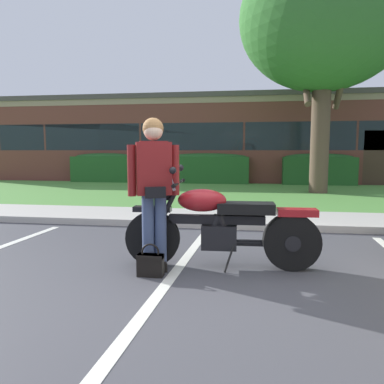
{
  "coord_description": "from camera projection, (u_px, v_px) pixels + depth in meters",
  "views": [
    {
      "loc": [
        0.54,
        -3.58,
        1.35
      ],
      "look_at": [
        -0.13,
        0.8,
        0.85
      ],
      "focal_mm": 34.59,
      "sensor_mm": 36.0,
      "label": 1
    }
  ],
  "objects": [
    {
      "name": "brick_building",
      "position": [
        245.0,
        141.0,
        19.67
      ],
      "size": [
        25.14,
        10.56,
        3.67
      ],
      "color": "brown",
      "rests_on": "ground"
    },
    {
      "name": "handbag",
      "position": [
        150.0,
        263.0,
        3.97
      ],
      "size": [
        0.28,
        0.13,
        0.36
      ],
      "color": "black",
      "rests_on": "ground"
    },
    {
      "name": "shade_tree",
      "position": [
        325.0,
        19.0,
        10.82
      ],
      "size": [
        4.98,
        4.98,
        7.34
      ],
      "color": "brown",
      "rests_on": "ground"
    },
    {
      "name": "hedge_center_left",
      "position": [
        207.0,
        168.0,
        14.78
      ],
      "size": [
        3.33,
        0.9,
        1.24
      ],
      "color": "#235623",
      "rests_on": "ground"
    },
    {
      "name": "hedge_left",
      "position": [
        105.0,
        167.0,
        15.42
      ],
      "size": [
        2.64,
        0.9,
        1.24
      ],
      "color": "#235623",
      "rests_on": "ground"
    },
    {
      "name": "concrete_walk",
      "position": [
        220.0,
        217.0,
        7.28
      ],
      "size": [
        60.0,
        1.5,
        0.08
      ],
      "primitive_type": "cube",
      "color": "#B7B2A8",
      "rests_on": "ground"
    },
    {
      "name": "stall_stripe_1",
      "position": [
        172.0,
        276.0,
        3.98
      ],
      "size": [
        0.34,
        4.4,
        0.01
      ],
      "primitive_type": "cube",
      "rotation": [
        0.0,
        0.0,
        -0.05
      ],
      "color": "silver",
      "rests_on": "ground"
    },
    {
      "name": "ground_plane",
      "position": [
        193.0,
        284.0,
        3.74
      ],
      "size": [
        140.0,
        140.0,
        0.0
      ],
      "primitive_type": "plane",
      "color": "#424247"
    },
    {
      "name": "grass_lawn",
      "position": [
        231.0,
        194.0,
        11.32
      ],
      "size": [
        60.0,
        6.73,
        0.06
      ],
      "primitive_type": "cube",
      "color": "#518E3D",
      "rests_on": "ground"
    },
    {
      "name": "motorcycle",
      "position": [
        228.0,
        226.0,
        4.24
      ],
      "size": [
        2.24,
        0.82,
        1.26
      ],
      "color": "black",
      "rests_on": "ground"
    },
    {
      "name": "hedge_center_right",
      "position": [
        318.0,
        169.0,
        14.13
      ],
      "size": [
        2.69,
        0.9,
        1.24
      ],
      "color": "#235623",
      "rests_on": "ground"
    },
    {
      "name": "curb_strip",
      "position": [
        217.0,
        225.0,
        6.44
      ],
      "size": [
        60.0,
        0.2,
        0.12
      ],
      "primitive_type": "cube",
      "color": "#B7B2A8",
      "rests_on": "ground"
    },
    {
      "name": "rider_person",
      "position": [
        154.0,
        183.0,
        4.1
      ],
      "size": [
        0.54,
        0.38,
        1.7
      ],
      "color": "black",
      "rests_on": "ground"
    }
  ]
}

